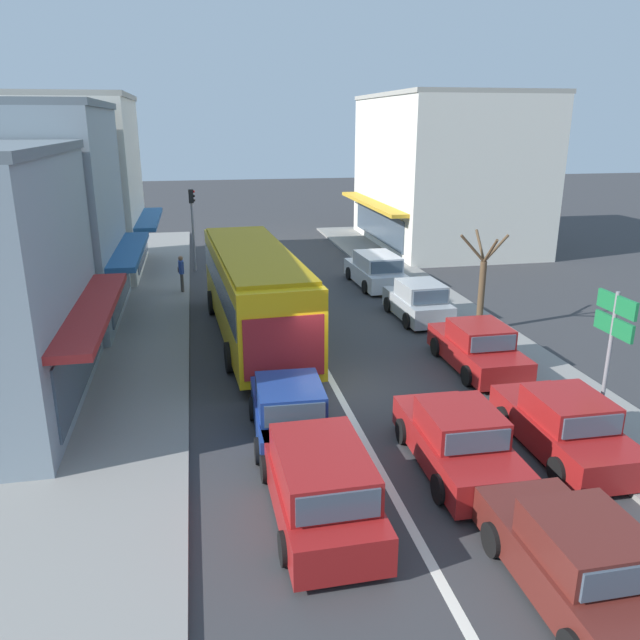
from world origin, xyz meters
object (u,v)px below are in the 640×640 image
object	(u,v)px
sedan_queue_far_back	(458,441)
parked_sedan_kerb_second	(478,348)
sedan_adjacent_lane_trail	(581,565)
street_tree_right	(482,284)
directional_road_sign	(613,328)
parked_sedan_kerb_front	(565,426)
pedestrian_with_handbag_near	(181,271)
traffic_light_downstreet	(192,216)
hatchback_adjacent_lane_lead	(289,412)
city_bus	(254,287)
wagon_queue_gap_filler	(319,483)
parked_wagon_kerb_rear	(376,270)
parked_hatchback_kerb_third	(418,302)

from	to	relation	value
sedan_queue_far_back	parked_sedan_kerb_second	bearing A→B (deg)	61.16
sedan_adjacent_lane_trail	street_tree_right	size ratio (longest dim) A/B	1.15
directional_road_sign	street_tree_right	world-z (taller)	street_tree_right
parked_sedan_kerb_front	pedestrian_with_handbag_near	xyz separation A→B (m)	(-8.93, 16.13, 0.40)
traffic_light_downstreet	parked_sedan_kerb_front	bearing A→B (deg)	-68.18
hatchback_adjacent_lane_lead	pedestrian_with_handbag_near	world-z (taller)	pedestrian_with_handbag_near
parked_sedan_kerb_front	city_bus	bearing A→B (deg)	123.43
city_bus	traffic_light_downstreet	world-z (taller)	traffic_light_downstreet
parked_sedan_kerb_second	street_tree_right	world-z (taller)	street_tree_right
wagon_queue_gap_filler	parked_sedan_kerb_front	size ratio (longest dim) A/B	1.07
city_bus	street_tree_right	distance (m)	8.29
city_bus	parked_sedan_kerb_front	world-z (taller)	city_bus
sedan_queue_far_back	parked_wagon_kerb_rear	size ratio (longest dim) A/B	0.93
street_tree_right	hatchback_adjacent_lane_lead	bearing A→B (deg)	-139.86
directional_road_sign	pedestrian_with_handbag_near	world-z (taller)	directional_road_sign
parked_hatchback_kerb_third	pedestrian_with_handbag_near	distance (m)	10.71
city_bus	pedestrian_with_handbag_near	world-z (taller)	city_bus
parked_wagon_kerb_rear	sedan_adjacent_lane_trail	bearing A→B (deg)	-96.86
sedan_queue_far_back	parked_wagon_kerb_rear	world-z (taller)	parked_wagon_kerb_rear
parked_sedan_kerb_front	pedestrian_with_handbag_near	distance (m)	18.44
sedan_adjacent_lane_trail	street_tree_right	distance (m)	13.90
parked_sedan_kerb_second	traffic_light_downstreet	distance (m)	17.82
parked_hatchback_kerb_third	parked_wagon_kerb_rear	size ratio (longest dim) A/B	0.82
traffic_light_downstreet	parked_hatchback_kerb_third	bearing A→B (deg)	-50.23
parked_wagon_kerb_rear	wagon_queue_gap_filler	bearing A→B (deg)	-109.52
sedan_adjacent_lane_trail	parked_sedan_kerb_second	world-z (taller)	same
parked_hatchback_kerb_third	city_bus	bearing A→B (deg)	-171.20
wagon_queue_gap_filler	sedan_adjacent_lane_trail	xyz separation A→B (m)	(3.68, -3.02, -0.08)
sedan_queue_far_back	sedan_adjacent_lane_trail	size ratio (longest dim) A/B	1.01
wagon_queue_gap_filler	parked_hatchback_kerb_third	distance (m)	13.45
city_bus	pedestrian_with_handbag_near	distance (m)	7.16
parked_wagon_kerb_rear	pedestrian_with_handbag_near	xyz separation A→B (m)	(-8.95, 0.23, 0.32)
hatchback_adjacent_lane_lead	parked_sedan_kerb_second	world-z (taller)	hatchback_adjacent_lane_lead
sedan_adjacent_lane_trail	parked_sedan_kerb_front	world-z (taller)	same
parked_sedan_kerb_second	directional_road_sign	bearing A→B (deg)	-74.08
parked_wagon_kerb_rear	street_tree_right	bearing A→B (deg)	-74.71
parked_sedan_kerb_second	parked_sedan_kerb_front	bearing A→B (deg)	-93.08
parked_sedan_kerb_front	parked_hatchback_kerb_third	size ratio (longest dim) A/B	1.12
parked_wagon_kerb_rear	hatchback_adjacent_lane_lead	bearing A→B (deg)	-113.95
parked_wagon_kerb_rear	traffic_light_downstreet	xyz separation A→B (m)	(-8.33, 4.86, 2.11)
parked_hatchback_kerb_third	pedestrian_with_handbag_near	world-z (taller)	pedestrian_with_handbag_near
wagon_queue_gap_filler	sedan_adjacent_lane_trail	world-z (taller)	wagon_queue_gap_filler
sedan_queue_far_back	parked_sedan_kerb_front	bearing A→B (deg)	3.28
hatchback_adjacent_lane_lead	street_tree_right	world-z (taller)	street_tree_right
city_bus	parked_hatchback_kerb_third	xyz separation A→B (m)	(6.49, 1.01, -1.17)
wagon_queue_gap_filler	parked_wagon_kerb_rear	size ratio (longest dim) A/B	0.99
sedan_adjacent_lane_trail	street_tree_right	xyz separation A→B (m)	(4.39, 13.14, 1.11)
sedan_adjacent_lane_trail	hatchback_adjacent_lane_lead	bearing A→B (deg)	121.19
city_bus	parked_sedan_kerb_front	distance (m)	11.48
parked_hatchback_kerb_third	street_tree_right	xyz separation A→B (m)	(1.76, -1.75, 1.06)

